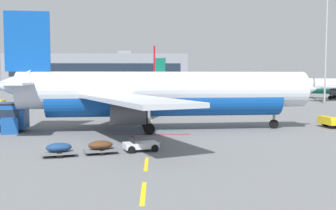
{
  "coord_description": "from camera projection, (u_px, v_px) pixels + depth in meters",
  "views": [
    {
      "loc": [
        18.62,
        -16.86,
        5.83
      ],
      "look_at": [
        20.17,
        32.35,
        2.13
      ],
      "focal_mm": 42.55,
      "sensor_mm": 36.0,
      "label": 1
    }
  ],
  "objects": [
    {
      "name": "terminal_satellite",
      "position": [
        99.0,
        72.0,
        169.26
      ],
      "size": [
        73.79,
        23.28,
        16.08
      ],
      "color": "gray",
      "rests_on": "ground"
    },
    {
      "name": "airliner_far_center",
      "position": [
        328.0,
        86.0,
        98.35
      ],
      "size": [
        25.49,
        23.66,
        9.86
      ],
      "color": "white",
      "rests_on": "ground"
    },
    {
      "name": "baggage_train",
      "position": [
        101.0,
        147.0,
        29.53
      ],
      "size": [
        8.64,
        4.03,
        1.14
      ],
      "color": "silver",
      "rests_on": "ground"
    },
    {
      "name": "ground",
      "position": [
        303.0,
        115.0,
        57.78
      ],
      "size": [
        400.0,
        400.0,
        0.0
      ],
      "primitive_type": "plane",
      "color": "slate"
    },
    {
      "name": "airliner_mid_left",
      "position": [
        195.0,
        83.0,
        114.94
      ],
      "size": [
        28.87,
        26.89,
        11.05
      ],
      "color": "white",
      "rests_on": "ground"
    },
    {
      "name": "uld_cargo_container",
      "position": [
        10.0,
        126.0,
        39.65
      ],
      "size": [
        1.97,
        1.94,
        1.6
      ],
      "color": "#194C9E",
      "rests_on": "ground"
    },
    {
      "name": "airliner_foreground",
      "position": [
        161.0,
        93.0,
        41.8
      ],
      "size": [
        34.82,
        34.49,
        12.2
      ],
      "color": "silver",
      "rests_on": "ground"
    },
    {
      "name": "airliner_far_right",
      "position": [
        155.0,
        84.0,
        79.58
      ],
      "size": [
        35.56,
        35.64,
        12.53
      ],
      "color": "silver",
      "rests_on": "ground"
    },
    {
      "name": "apron_paint_markings",
      "position": [
        151.0,
        117.0,
        55.15
      ],
      "size": [
        8.0,
        95.08,
        0.01
      ],
      "color": "yellow",
      "rests_on": "ground"
    },
    {
      "name": "apron_light_mast_far",
      "position": [
        327.0,
        17.0,
        81.14
      ],
      "size": [
        1.8,
        1.8,
        29.01
      ],
      "color": "slate",
      "rests_on": "ground"
    }
  ]
}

